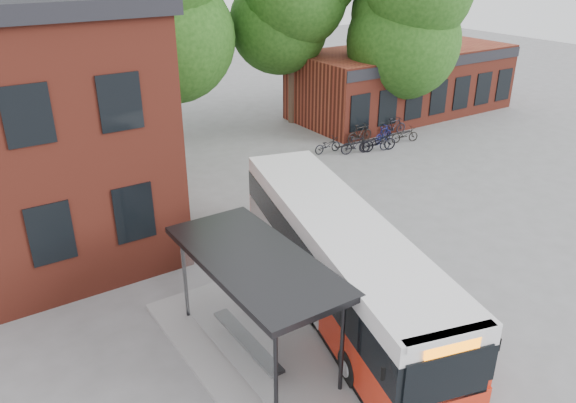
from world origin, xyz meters
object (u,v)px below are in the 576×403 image
bicycle_6 (405,135)px  bicycle_2 (375,143)px  city_bus (338,261)px  bicycle_4 (379,142)px  bicycle_0 (328,145)px  bicycle_1 (356,145)px  bicycle_5 (383,134)px  bus_shelter (256,306)px  bicycle_3 (360,133)px  bicycle_7 (394,126)px

bicycle_6 → bicycle_2: bearing=111.3°
city_bus → bicycle_4: bearing=57.8°
bicycle_0 → bicycle_1: size_ratio=0.95×
bicycle_2 → bicycle_5: 1.48m
bus_shelter → bicycle_1: 16.02m
bicycle_0 → bicycle_5: size_ratio=0.97×
bus_shelter → bicycle_3: bearing=41.3°
bicycle_3 → bicycle_7: size_ratio=1.04×
bicycle_4 → bicycle_7: bicycle_7 is taller
bus_shelter → city_bus: bus_shelter is taller
bicycle_3 → bicycle_4: size_ratio=0.91×
bicycle_5 → bicycle_6: bearing=-134.0°
bicycle_3 → bicycle_4: (-0.05, -1.59, -0.02)m
bicycle_0 → bicycle_6: bearing=-100.1°
bicycle_0 → bicycle_3: (2.43, 0.34, 0.12)m
bicycle_5 → bicycle_1: bearing=85.9°
bicycle_0 → bicycle_5: bicycle_5 is taller
city_bus → bicycle_6: bearing=53.4°
bicycle_5 → bus_shelter: bearing=110.8°
bicycle_1 → bicycle_5: 2.43m
bicycle_1 → city_bus: bearing=153.0°
city_bus → bicycle_4: city_bus is taller
bicycle_1 → bicycle_2: 1.13m
bus_shelter → bicycle_2: bus_shelter is taller
bicycle_7 → bicycle_0: bearing=97.5°
city_bus → bicycle_1: size_ratio=6.88×
bicycle_4 → bicycle_6: size_ratio=1.21×
bicycle_1 → bicycle_5: size_ratio=1.02×
bicycle_4 → bicycle_7: size_ratio=1.14×
bicycle_0 → bicycle_4: 2.69m
bicycle_1 → bicycle_4: size_ratio=0.85×
city_bus → bicycle_5: bearing=57.4°
bicycle_2 → bicycle_4: (0.18, -0.09, 0.07)m
bus_shelter → bicycle_5: size_ratio=4.39×
bicycle_1 → bicycle_2: (1.11, -0.24, -0.06)m
bicycle_0 → bicycle_5: (3.47, -0.39, 0.07)m
bicycle_1 → bicycle_5: bicycle_1 is taller
bicycle_0 → bicycle_3: bicycle_3 is taller
bicycle_2 → bicycle_3: size_ratio=0.94×
bicycle_2 → bicycle_3: bearing=11.0°
bus_shelter → bicycle_2: (13.17, 10.27, -1.02)m
bicycle_2 → bicycle_7: (2.69, 1.48, 0.07)m
bicycle_3 → bicycle_6: bearing=-124.4°
bicycle_0 → bicycle_1: (1.10, -0.92, 0.08)m
bicycle_7 → city_bus: bearing=135.0°
bicycle_5 → bicycle_2: bearing=104.7°
bicycle_0 → bicycle_2: 2.49m
bicycle_4 → bicycle_6: 2.17m
bicycle_2 → bicycle_6: (2.32, 0.23, -0.02)m
bicycle_1 → bicycle_2: size_ratio=1.00×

